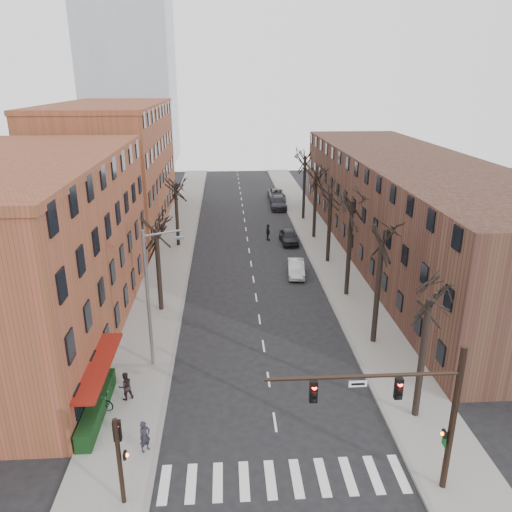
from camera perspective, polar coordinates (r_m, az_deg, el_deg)
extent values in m
plane|color=black|center=(24.99, 3.16, -24.09)|extent=(160.00, 160.00, 0.00)
cube|color=gray|center=(55.90, -9.17, 1.52)|extent=(4.00, 90.00, 0.15)
cube|color=gray|center=(56.58, 7.18, 1.85)|extent=(4.00, 90.00, 0.15)
cube|color=brown|center=(37.35, -24.76, 0.25)|extent=(12.00, 26.00, 12.00)
cube|color=brown|center=(64.20, -16.01, 9.75)|extent=(12.00, 28.00, 14.00)
cube|color=#4E3224|center=(52.74, 17.01, 5.38)|extent=(12.00, 50.00, 10.00)
cube|color=#B2B7BF|center=(115.29, -14.81, 25.46)|extent=(18.00, 18.00, 60.00)
cube|color=maroon|center=(30.31, -16.96, -16.04)|extent=(1.20, 7.00, 0.15)
cube|color=black|center=(29.18, -17.72, -16.13)|extent=(0.80, 6.00, 1.00)
cylinder|color=black|center=(23.67, 21.55, -17.20)|extent=(0.28, 0.28, 7.20)
cylinder|color=black|center=(21.01, 12.18, -13.28)|extent=(8.00, 0.16, 0.16)
cube|color=black|center=(21.79, 15.98, -14.36)|extent=(0.32, 0.22, 0.95)
cube|color=black|center=(20.96, 6.58, -15.16)|extent=(0.32, 0.22, 0.95)
cube|color=silver|center=(21.15, 11.57, -14.12)|extent=(0.75, 0.04, 0.28)
cube|color=black|center=(23.92, 20.72, -18.46)|extent=(0.12, 0.30, 0.30)
cylinder|color=black|center=(23.11, -15.32, -21.88)|extent=(0.20, 0.20, 4.40)
cube|color=black|center=(22.30, -15.59, -18.67)|extent=(0.32, 0.22, 0.95)
cube|color=black|center=(22.81, -14.75, -21.16)|extent=(0.12, 0.30, 0.30)
cylinder|color=slate|center=(31.06, -12.22, -5.08)|extent=(0.20, 0.20, 9.00)
cylinder|color=slate|center=(29.39, -10.70, 2.58)|extent=(2.39, 0.12, 0.46)
cube|color=slate|center=(29.37, -8.73, 2.07)|extent=(0.50, 0.22, 0.14)
imported|color=#AEB1B5|center=(46.23, 4.60, -1.40)|extent=(1.82, 4.28, 1.37)
imported|color=black|center=(55.20, 3.76, 2.24)|extent=(1.96, 4.46, 1.50)
imported|color=#22222A|center=(70.13, 2.58, 6.09)|extent=(2.47, 5.54, 1.58)
imported|color=#5A5D61|center=(75.84, 2.35, 7.08)|extent=(2.47, 5.20, 1.43)
imported|color=black|center=(26.13, -12.59, -19.48)|extent=(0.71, 0.70, 1.65)
imported|color=black|center=(29.81, -14.70, -14.18)|extent=(1.02, 0.96, 1.66)
imported|color=black|center=(55.97, 1.38, 2.72)|extent=(0.67, 1.16, 1.87)
imported|color=gray|center=(29.65, -17.66, -15.48)|extent=(2.04, 1.27, 1.01)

